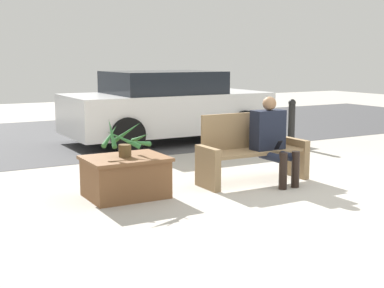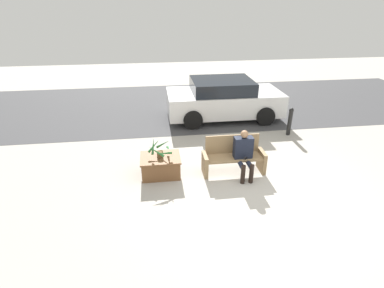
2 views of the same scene
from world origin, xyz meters
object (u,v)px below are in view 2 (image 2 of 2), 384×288
Objects in this scene: person_seated at (244,152)px; planter_box at (161,165)px; bollard_post at (290,121)px; parked_car at (223,99)px; potted_plant at (160,150)px; bench at (233,156)px.

person_seated is 2.02m from planter_box.
bollard_post is (2.11, 2.11, -0.15)m from person_seated.
parked_car reaches higher than person_seated.
planter_box is 4.48m from bollard_post.
person_seated is at bearing -134.92° from bollard_post.
planter_box is 4.33m from parked_car.
potted_plant is 0.67× the size of bollard_post.
planter_box is (-1.77, 0.07, -0.15)m from bench.
potted_plant is (-1.77, 0.06, 0.27)m from bench.
bollard_post is at bearing -45.75° from parked_car.
person_seated is (0.19, -0.19, 0.21)m from bench.
parked_car is 4.46× the size of bollard_post.
parked_car reaches higher than planter_box.
parked_car is at bearing 80.90° from bench.
bench reaches higher than bollard_post.
potted_plant is at bearing -155.52° from bollard_post.
bollard_post is at bearing 24.42° from planter_box.
planter_box is 0.24× the size of parked_car.
person_seated is at bearing -95.84° from parked_car.
person_seated is 1.99m from potted_plant.
person_seated is 1.20× the size of planter_box.
parked_car reaches higher than bench.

